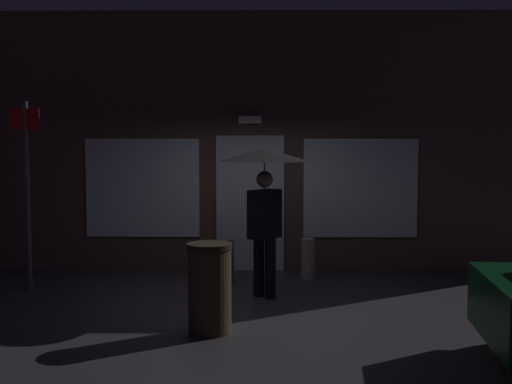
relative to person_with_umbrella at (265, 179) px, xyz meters
The scene contains 7 objects.
ground_plane 1.66m from the person_with_umbrella, 127.86° to the right, with size 18.00×18.00×0.00m, color #38353A.
building_facade 2.11m from the person_with_umbrella, 96.41° to the left, with size 10.02×0.48×4.19m.
person_with_umbrella is the anchor object (origin of this frame).
street_sign_post 3.38m from the person_with_umbrella, behind, with size 0.40×0.07×2.68m.
sidewalk_bollard 1.91m from the person_with_umbrella, 61.04° to the left, with size 0.21×0.21×0.63m, color #B2A899.
sidewalk_bollard_2 1.69m from the person_with_umbrella, 122.41° to the left, with size 0.26×0.26×0.66m, color slate.
trash_bin 2.10m from the person_with_umbrella, 110.14° to the right, with size 0.51×0.51×1.01m.
Camera 1 is at (0.21, -8.86, 2.20)m, focal length 47.93 mm.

